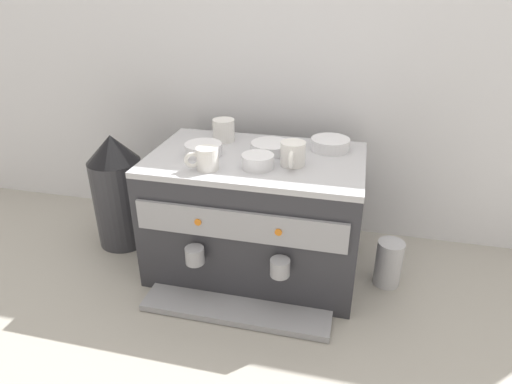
% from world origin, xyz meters
% --- Properties ---
extents(ground_plane, '(4.00, 4.00, 0.00)m').
position_xyz_m(ground_plane, '(0.00, 0.00, 0.00)').
color(ground_plane, '#9E998E').
extents(tiled_backsplash_wall, '(2.80, 0.03, 1.09)m').
position_xyz_m(tiled_backsplash_wall, '(0.00, 0.32, 0.54)').
color(tiled_backsplash_wall, silver).
rests_on(tiled_backsplash_wall, ground_plane).
extents(espresso_machine, '(0.66, 0.53, 0.40)m').
position_xyz_m(espresso_machine, '(0.00, -0.01, 0.20)').
color(espresso_machine, '#2D2D33').
rests_on(espresso_machine, ground_plane).
extents(ceramic_cup_0, '(0.09, 0.07, 0.06)m').
position_xyz_m(ceramic_cup_0, '(-0.11, -0.13, 0.43)').
color(ceramic_cup_0, white).
rests_on(ceramic_cup_0, espresso_machine).
extents(ceramic_cup_1, '(0.07, 0.11, 0.07)m').
position_xyz_m(ceramic_cup_1, '(0.12, -0.04, 0.43)').
color(ceramic_cup_1, white).
rests_on(ceramic_cup_1, espresso_machine).
extents(ceramic_cup_2, '(0.10, 0.09, 0.07)m').
position_xyz_m(ceramic_cup_2, '(-0.14, 0.12, 0.44)').
color(ceramic_cup_2, white).
rests_on(ceramic_cup_2, espresso_machine).
extents(ceramic_bowl_0, '(0.12, 0.12, 0.04)m').
position_xyz_m(ceramic_bowl_0, '(0.22, 0.11, 0.42)').
color(ceramic_bowl_0, white).
rests_on(ceramic_bowl_0, espresso_machine).
extents(ceramic_bowl_1, '(0.12, 0.12, 0.04)m').
position_xyz_m(ceramic_bowl_1, '(-0.16, -0.02, 0.42)').
color(ceramic_bowl_1, white).
rests_on(ceramic_bowl_1, espresso_machine).
extents(ceramic_bowl_2, '(0.12, 0.12, 0.03)m').
position_xyz_m(ceramic_bowl_2, '(0.04, 0.05, 0.42)').
color(ceramic_bowl_2, white).
rests_on(ceramic_bowl_2, espresso_machine).
extents(ceramic_bowl_3, '(0.09, 0.09, 0.04)m').
position_xyz_m(ceramic_bowl_3, '(0.03, -0.08, 0.42)').
color(ceramic_bowl_3, white).
rests_on(ceramic_bowl_3, espresso_machine).
extents(coffee_grinder, '(0.18, 0.18, 0.42)m').
position_xyz_m(coffee_grinder, '(-0.52, 0.03, 0.21)').
color(coffee_grinder, '#333338').
rests_on(coffee_grinder, ground_plane).
extents(milk_pitcher, '(0.08, 0.08, 0.15)m').
position_xyz_m(milk_pitcher, '(0.44, -0.01, 0.08)').
color(milk_pitcher, '#B7B7BC').
rests_on(milk_pitcher, ground_plane).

